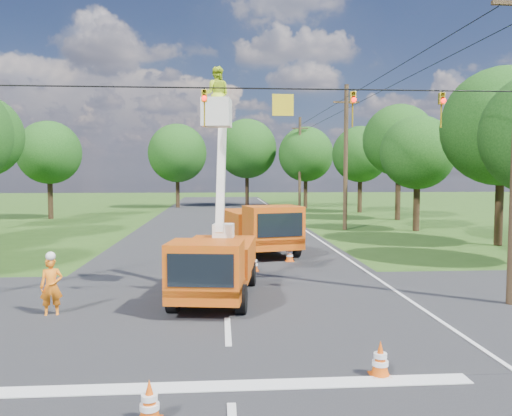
{
  "coord_description": "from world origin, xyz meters",
  "views": [
    {
      "loc": [
        -0.17,
        -12.08,
        3.94
      ],
      "look_at": [
        1.2,
        6.96,
        2.6
      ],
      "focal_mm": 35.0,
      "sensor_mm": 36.0,
      "label": 1
    }
  ],
  "objects": [
    {
      "name": "ground_worker",
      "position": [
        -4.82,
        1.8,
        0.82
      ],
      "size": [
        0.67,
        0.51,
        1.64
      ],
      "primitive_type": "imported",
      "rotation": [
        0.0,
        0.0,
        0.2
      ],
      "color": "orange",
      "rests_on": "ground"
    },
    {
      "name": "tree_right_b",
      "position": [
        15.0,
        14.0,
        6.43
      ],
      "size": [
        6.4,
        6.4,
        9.65
      ],
      "color": "#382616",
      "rests_on": "ground"
    },
    {
      "name": "signal_span",
      "position": [
        2.23,
        1.99,
        5.88
      ],
      "size": [
        18.0,
        0.29,
        1.07
      ],
      "color": "black",
      "rests_on": "ground"
    },
    {
      "name": "tree_far_b",
      "position": [
        3.0,
        47.0,
        6.81
      ],
      "size": [
        7.0,
        7.0,
        10.32
      ],
      "color": "#382616",
      "rests_on": "ground"
    },
    {
      "name": "traffic_cone_1",
      "position": [
        2.89,
        -2.92,
        0.36
      ],
      "size": [
        0.38,
        0.38,
        0.71
      ],
      "color": "#DF4E0B",
      "rests_on": "ground"
    },
    {
      "name": "bucket_truck",
      "position": [
        -0.33,
        3.32,
        1.57
      ],
      "size": [
        2.8,
        5.74,
        7.24
      ],
      "rotation": [
        0.0,
        0.0,
        -0.14
      ],
      "color": "#D1430E",
      "rests_on": "ground"
    },
    {
      "name": "stop_bar",
      "position": [
        0.0,
        -3.2,
        0.0
      ],
      "size": [
        9.0,
        0.45,
        0.02
      ],
      "primitive_type": "cube",
      "color": "silver",
      "rests_on": "ground"
    },
    {
      "name": "distant_car",
      "position": [
        3.72,
        29.15,
        0.61
      ],
      "size": [
        2.63,
        3.86,
        1.22
      ],
      "primitive_type": "imported",
      "rotation": [
        0.0,
        0.0,
        0.37
      ],
      "color": "black",
      "rests_on": "ground"
    },
    {
      "name": "tree_far_a",
      "position": [
        -5.0,
        45.0,
        6.19
      ],
      "size": [
        6.6,
        6.6,
        9.5
      ],
      "color": "#382616",
      "rests_on": "ground"
    },
    {
      "name": "pole_right_mid",
      "position": [
        8.5,
        22.0,
        5.11
      ],
      "size": [
        1.8,
        0.3,
        10.0
      ],
      "color": "#4C3823",
      "rests_on": "ground"
    },
    {
      "name": "tree_right_d",
      "position": [
        14.8,
        29.0,
        6.68
      ],
      "size": [
        6.0,
        6.0,
        9.7
      ],
      "color": "#382616",
      "rests_on": "ground"
    },
    {
      "name": "traffic_cone_2",
      "position": [
        1.16,
        7.57,
        0.36
      ],
      "size": [
        0.38,
        0.38,
        0.71
      ],
      "color": "#DF4E0B",
      "rests_on": "ground"
    },
    {
      "name": "tree_right_c",
      "position": [
        13.2,
        21.0,
        5.31
      ],
      "size": [
        5.0,
        5.0,
        7.83
      ],
      "color": "#382616",
      "rests_on": "ground"
    },
    {
      "name": "ground",
      "position": [
        0.0,
        20.0,
        0.0
      ],
      "size": [
        140.0,
        140.0,
        0.0
      ],
      "primitive_type": "plane",
      "color": "#2B4D17",
      "rests_on": "ground"
    },
    {
      "name": "road_main",
      "position": [
        0.0,
        20.0,
        0.0
      ],
      "size": [
        12.0,
        100.0,
        0.06
      ],
      "primitive_type": "cube",
      "color": "black",
      "rests_on": "ground"
    },
    {
      "name": "tree_right_e",
      "position": [
        13.8,
        37.0,
        5.81
      ],
      "size": [
        5.6,
        5.6,
        8.63
      ],
      "color": "#382616",
      "rests_on": "ground"
    },
    {
      "name": "edge_line",
      "position": [
        5.6,
        20.0,
        0.0
      ],
      "size": [
        0.12,
        90.0,
        0.02
      ],
      "primitive_type": "cube",
      "color": "silver",
      "rests_on": "ground"
    },
    {
      "name": "tree_left_f",
      "position": [
        -14.8,
        32.0,
        5.69
      ],
      "size": [
        5.4,
        5.4,
        8.4
      ],
      "color": "#382616",
      "rests_on": "ground"
    },
    {
      "name": "second_truck",
      "position": [
        1.72,
        12.23,
        1.28
      ],
      "size": [
        3.86,
        6.92,
        2.45
      ],
      "rotation": [
        0.0,
        0.0,
        0.24
      ],
      "color": "#D1430E",
      "rests_on": "ground"
    },
    {
      "name": "traffic_cone_7",
      "position": [
        4.56,
        16.81,
        0.36
      ],
      "size": [
        0.38,
        0.38,
        0.71
      ],
      "color": "#DF4E0B",
      "rests_on": "ground"
    },
    {
      "name": "tree_far_c",
      "position": [
        9.5,
        44.0,
        6.06
      ],
      "size": [
        6.2,
        6.2,
        9.18
      ],
      "color": "#382616",
      "rests_on": "ground"
    },
    {
      "name": "traffic_cone_3",
      "position": [
        2.89,
        9.65,
        0.36
      ],
      "size": [
        0.38,
        0.38,
        0.71
      ],
      "color": "#DF4E0B",
      "rests_on": "ground"
    },
    {
      "name": "pole_right_far",
      "position": [
        8.5,
        42.0,
        5.11
      ],
      "size": [
        1.8,
        0.3,
        10.0
      ],
      "color": "#4C3823",
      "rests_on": "ground"
    },
    {
      "name": "road_cross",
      "position": [
        0.0,
        2.0,
        0.0
      ],
      "size": [
        56.0,
        10.0,
        0.07
      ],
      "primitive_type": "cube",
      "color": "black",
      "rests_on": "ground"
    },
    {
      "name": "traffic_cone_0",
      "position": [
        -1.29,
        -4.42,
        0.36
      ],
      "size": [
        0.38,
        0.38,
        0.71
      ],
      "color": "#DF4E0B",
      "rests_on": "ground"
    }
  ]
}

